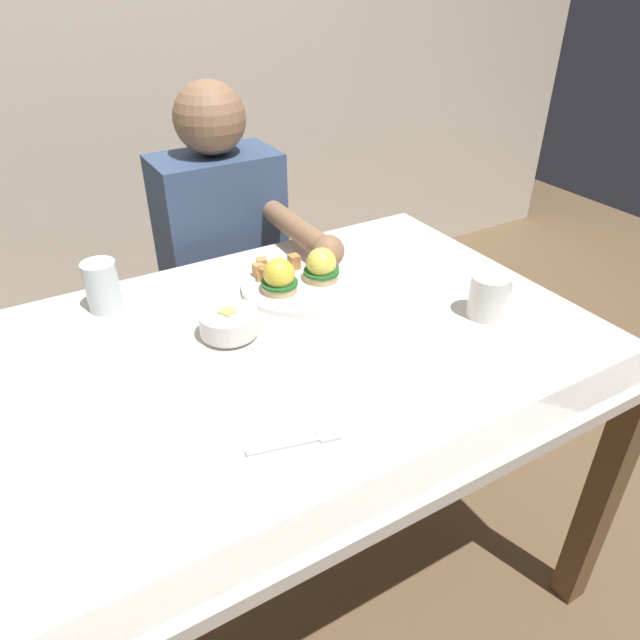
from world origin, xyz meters
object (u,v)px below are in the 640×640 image
object	(u,v)px
fruit_bowl	(229,323)
fork	(300,442)
water_glass_near	(103,289)
eggs_benedict_plate	(298,278)
coffee_mug	(489,295)
diner_person	(228,259)
dining_table	(304,383)

from	to	relation	value
fruit_bowl	fork	xyz separation A→B (m)	(-0.03, -0.35, -0.03)
water_glass_near	eggs_benedict_plate	bearing A→B (deg)	-18.58
coffee_mug	water_glass_near	bearing A→B (deg)	147.66
coffee_mug	fork	world-z (taller)	coffee_mug
water_glass_near	diner_person	xyz separation A→B (m)	(0.39, 0.26, -0.14)
fork	dining_table	bearing A→B (deg)	60.05
coffee_mug	eggs_benedict_plate	bearing A→B (deg)	133.78
fork	eggs_benedict_plate	bearing A→B (deg)	61.64
fork	water_glass_near	bearing A→B (deg)	105.87
fruit_bowl	coffee_mug	world-z (taller)	coffee_mug
eggs_benedict_plate	fork	size ratio (longest dim) A/B	1.74
fruit_bowl	coffee_mug	distance (m)	0.55
water_glass_near	coffee_mug	bearing A→B (deg)	-32.34
dining_table	fruit_bowl	bearing A→B (deg)	140.50
diner_person	fork	bearing A→B (deg)	-104.84
coffee_mug	diner_person	bearing A→B (deg)	113.72
fruit_bowl	dining_table	bearing A→B (deg)	-39.50
eggs_benedict_plate	diner_person	distance (m)	0.42
fruit_bowl	diner_person	bearing A→B (deg)	68.37
coffee_mug	fork	distance (m)	0.56
eggs_benedict_plate	diner_person	world-z (taller)	diner_person
fruit_bowl	eggs_benedict_plate	bearing A→B (deg)	25.05
fruit_bowl	diner_person	world-z (taller)	diner_person
eggs_benedict_plate	diner_person	size ratio (longest dim) A/B	0.24
eggs_benedict_plate	fruit_bowl	xyz separation A→B (m)	(-0.22, -0.10, 0.00)
eggs_benedict_plate	fork	world-z (taller)	eggs_benedict_plate
fruit_bowl	fork	bearing A→B (deg)	-94.24
dining_table	diner_person	size ratio (longest dim) A/B	1.05
fruit_bowl	water_glass_near	distance (m)	0.31
dining_table	diner_person	world-z (taller)	diner_person
dining_table	eggs_benedict_plate	size ratio (longest dim) A/B	4.44
water_glass_near	dining_table	bearing A→B (deg)	-47.26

